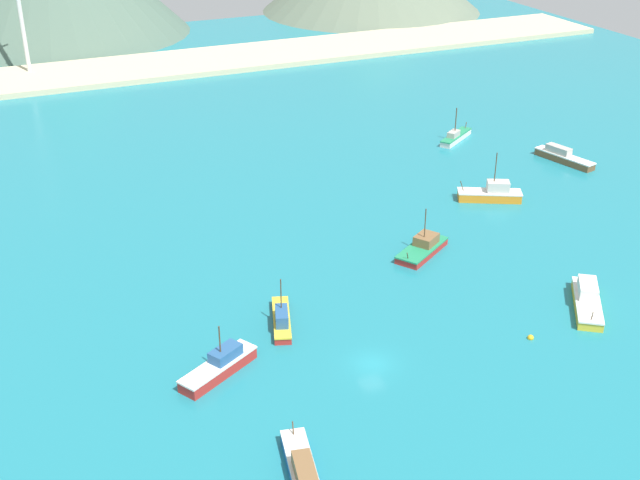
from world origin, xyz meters
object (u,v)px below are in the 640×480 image
at_px(fishing_boat_6, 303,472).
at_px(fishing_boat_10, 220,366).
at_px(fishing_boat_0, 423,248).
at_px(fishing_boat_4, 282,319).
at_px(fishing_boat_1, 456,137).
at_px(buoy_1, 531,338).
at_px(fishing_boat_11, 491,193).
at_px(fishing_boat_3, 563,157).
at_px(fishing_boat_5, 587,299).

xyz_separation_m(fishing_boat_6, fishing_boat_10, (-1.85, 17.35, 0.06)).
xyz_separation_m(fishing_boat_0, fishing_boat_4, (-23.06, -8.77, 0.04)).
distance_m(fishing_boat_1, buoy_1, 62.77).
bearing_deg(fishing_boat_11, fishing_boat_10, -153.04).
bearing_deg(fishing_boat_4, fishing_boat_10, -146.71).
bearing_deg(fishing_boat_10, fishing_boat_1, 40.09).
bearing_deg(fishing_boat_6, fishing_boat_1, 49.55).
bearing_deg(fishing_boat_11, fishing_boat_0, -149.03).
distance_m(fishing_boat_10, buoy_1, 33.50).
bearing_deg(buoy_1, fishing_boat_4, 150.60).
height_order(fishing_boat_3, buoy_1, fishing_boat_3).
bearing_deg(fishing_boat_10, fishing_boat_4, 33.29).
relative_size(fishing_boat_1, fishing_boat_6, 0.87).
bearing_deg(fishing_boat_11, fishing_boat_4, -154.54).
bearing_deg(fishing_boat_10, buoy_1, -12.83).
relative_size(fishing_boat_5, fishing_boat_10, 1.08).
height_order(fishing_boat_3, fishing_boat_5, fishing_boat_5).
bearing_deg(fishing_boat_6, fishing_boat_11, 41.66).
bearing_deg(fishing_boat_6, fishing_boat_3, 36.98).
bearing_deg(fishing_boat_6, fishing_boat_0, 46.68).
xyz_separation_m(fishing_boat_5, fishing_boat_6, (-40.78, -12.82, -0.06)).
distance_m(fishing_boat_1, fishing_boat_5, 56.50).
distance_m(fishing_boat_3, buoy_1, 55.38).
height_order(fishing_boat_0, buoy_1, fishing_boat_0).
xyz_separation_m(fishing_boat_1, fishing_boat_5, (-16.27, -54.11, 0.20)).
relative_size(fishing_boat_1, fishing_boat_10, 0.96).
relative_size(fishing_boat_6, buoy_1, 14.96).
bearing_deg(fishing_boat_3, fishing_boat_10, -154.17).
distance_m(fishing_boat_0, fishing_boat_10, 35.25).
bearing_deg(fishing_boat_3, fishing_boat_5, -125.26).
bearing_deg(fishing_boat_3, fishing_boat_6, -143.02).
bearing_deg(buoy_1, fishing_boat_11, 62.32).
bearing_deg(fishing_boat_0, fishing_boat_5, -61.13).
bearing_deg(fishing_boat_0, fishing_boat_1, 52.42).
xyz_separation_m(fishing_boat_10, buoy_1, (32.66, -7.44, -0.82)).
height_order(fishing_boat_3, fishing_boat_6, fishing_boat_3).
bearing_deg(fishing_boat_6, buoy_1, 17.83).
height_order(fishing_boat_3, fishing_boat_10, fishing_boat_10).
xyz_separation_m(fishing_boat_3, fishing_boat_10, (-69.69, -33.74, 0.05)).
distance_m(fishing_boat_3, fishing_boat_5, 46.86).
bearing_deg(fishing_boat_5, fishing_boat_4, 162.78).
distance_m(fishing_boat_5, fishing_boat_11, 30.75).
distance_m(fishing_boat_0, fishing_boat_6, 44.01).
distance_m(fishing_boat_3, fishing_boat_4, 66.78).
bearing_deg(fishing_boat_5, fishing_boat_1, 73.26).
relative_size(fishing_boat_1, fishing_boat_3, 0.80).
bearing_deg(fishing_boat_10, fishing_boat_11, 26.96).
bearing_deg(fishing_boat_4, fishing_boat_1, 41.18).
height_order(fishing_boat_5, fishing_boat_11, fishing_boat_11).
xyz_separation_m(fishing_boat_3, buoy_1, (-37.03, -41.18, -0.77)).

